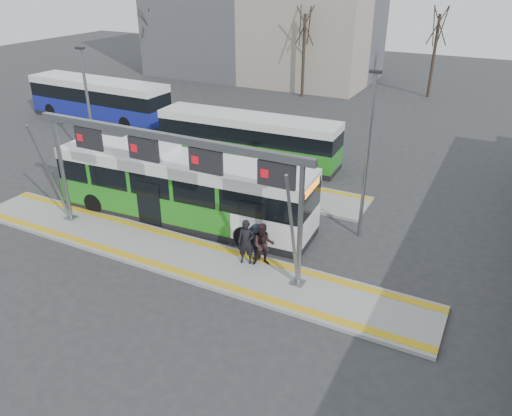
{
  "coord_description": "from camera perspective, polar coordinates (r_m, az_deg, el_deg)",
  "views": [
    {
      "loc": [
        11.47,
        -14.76,
        11.32
      ],
      "look_at": [
        2.28,
        3.0,
        1.5
      ],
      "focal_mm": 35.0,
      "sensor_mm": 36.0,
      "label": 1
    }
  ],
  "objects": [
    {
      "name": "passenger_a",
      "position": [
        20.37,
        -1.12,
        -3.91
      ],
      "size": [
        0.81,
        0.66,
        1.93
      ],
      "primitive_type": "imported",
      "rotation": [
        0.0,
        0.0,
        0.32
      ],
      "color": "black",
      "rests_on": "platform_main"
    },
    {
      "name": "lamp_west",
      "position": [
        30.16,
        -18.53,
        10.58
      ],
      "size": [
        0.5,
        0.25,
        7.32
      ],
      "color": "slate",
      "rests_on": "ground"
    },
    {
      "name": "tree_far",
      "position": [
        58.3,
        -12.34,
        19.9
      ],
      "size": [
        1.4,
        1.4,
        7.29
      ],
      "color": "#382B21",
      "rests_on": "ground"
    },
    {
      "name": "ground",
      "position": [
        21.85,
        -9.0,
        -5.41
      ],
      "size": [
        120.0,
        120.0,
        0.0
      ],
      "primitive_type": "plane",
      "color": "#2D2D30",
      "rests_on": "ground"
    },
    {
      "name": "tactile_second",
      "position": [
        30.59,
        -5.18,
        4.64
      ],
      "size": [
        20.0,
        0.35,
        0.02
      ],
      "color": "gold",
      "rests_on": "platform_second"
    },
    {
      "name": "hero_bus",
      "position": [
        24.15,
        -8.41,
        2.16
      ],
      "size": [
        12.97,
        3.49,
        3.53
      ],
      "rotation": [
        0.0,
        0.0,
        0.06
      ],
      "color": "black",
      "rests_on": "ground"
    },
    {
      "name": "tree_left",
      "position": [
        47.6,
        5.59,
        20.0
      ],
      "size": [
        1.4,
        1.4,
        8.32
      ],
      "color": "#382B21",
      "rests_on": "ground"
    },
    {
      "name": "tree_mid",
      "position": [
        50.0,
        20.11,
        18.93
      ],
      "size": [
        1.4,
        1.4,
        8.32
      ],
      "color": "#382B21",
      "rests_on": "ground"
    },
    {
      "name": "lamp_east",
      "position": [
        21.96,
        12.59,
        6.05
      ],
      "size": [
        0.5,
        0.25,
        7.52
      ],
      "color": "slate",
      "rests_on": "ground"
    },
    {
      "name": "gantry",
      "position": [
        20.36,
        -10.22,
        5.55
      ],
      "size": [
        13.0,
        1.68,
        5.2
      ],
      "color": "slate",
      "rests_on": "platform_main"
    },
    {
      "name": "bg_bus_green",
      "position": [
        31.62,
        -0.93,
        7.93
      ],
      "size": [
        11.74,
        3.05,
        2.91
      ],
      "rotation": [
        0.0,
        0.0,
        0.05
      ],
      "color": "black",
      "rests_on": "ground"
    },
    {
      "name": "platform_main",
      "position": [
        21.81,
        -9.01,
        -5.24
      ],
      "size": [
        22.0,
        3.0,
        0.15
      ],
      "primitive_type": "cube",
      "color": "gray",
      "rests_on": "ground"
    },
    {
      "name": "tactile_main",
      "position": [
        21.77,
        -9.03,
        -5.05
      ],
      "size": [
        22.0,
        2.65,
        0.02
      ],
      "color": "gold",
      "rests_on": "platform_main"
    },
    {
      "name": "bg_bus_blue",
      "position": [
        42.29,
        -17.49,
        11.66
      ],
      "size": [
        12.33,
        2.97,
        3.2
      ],
      "rotation": [
        0.0,
        0.0,
        -0.02
      ],
      "color": "black",
      "rests_on": "ground"
    },
    {
      "name": "passenger_b",
      "position": [
        20.26,
        0.86,
        -4.22
      ],
      "size": [
        1.13,
        1.05,
        1.86
      ],
      "primitive_type": "imported",
      "rotation": [
        0.0,
        0.0,
        0.5
      ],
      "color": "black",
      "rests_on": "platform_main"
    },
    {
      "name": "passenger_c",
      "position": [
        20.62,
        0.08,
        -3.93
      ],
      "size": [
        1.13,
        0.71,
        1.67
      ],
      "primitive_type": "imported",
      "rotation": [
        0.0,
        0.0,
        0.09
      ],
      "color": "black",
      "rests_on": "platform_main"
    },
    {
      "name": "platform_second",
      "position": [
        29.73,
        -6.35,
        3.76
      ],
      "size": [
        20.0,
        3.0,
        0.15
      ],
      "primitive_type": "cube",
      "color": "gray",
      "rests_on": "ground"
    }
  ]
}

